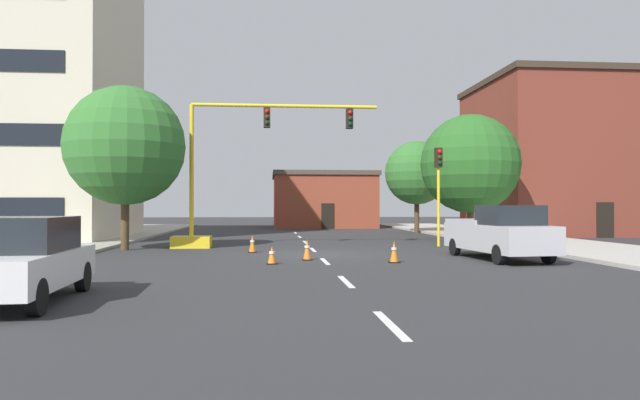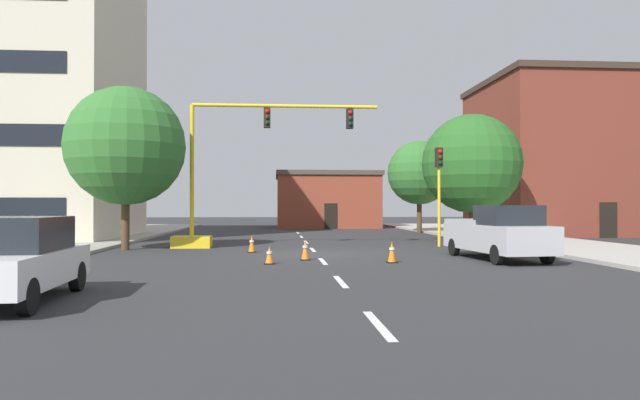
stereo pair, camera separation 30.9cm
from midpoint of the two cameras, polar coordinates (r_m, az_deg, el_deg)
name	(u,v)px [view 2 (the right image)]	position (r m, az deg, el deg)	size (l,w,h in m)	color
ground_plane	(317,254)	(23.60, 0.05, -5.37)	(160.00, 160.00, 0.00)	#2D2D30
sidewalk_left	(76,242)	(33.14, -22.60, -3.83)	(6.00, 56.00, 0.14)	#9E998E
sidewalk_right	(522,240)	(34.48, 19.52, -3.71)	(6.00, 56.00, 0.14)	#B2ADA3
lane_stripe_seg_0	(378,325)	(9.83, 6.68, -12.08)	(0.16, 2.40, 0.01)	silver
lane_stripe_seg_1	(341,281)	(15.19, 2.62, -8.00)	(0.16, 2.40, 0.01)	silver
lane_stripe_seg_2	(323,261)	(20.62, 0.72, -6.05)	(0.16, 2.40, 0.01)	silver
lane_stripe_seg_3	(313,250)	(26.09, -0.38, -4.91)	(0.16, 2.40, 0.01)	silver
lane_stripe_seg_4	(306,242)	(31.56, -1.10, -4.16)	(0.16, 2.40, 0.01)	silver
lane_stripe_seg_5	(301,237)	(37.05, -1.61, -3.63)	(0.16, 2.40, 0.01)	silver
lane_stripe_seg_6	(298,233)	(42.53, -1.98, -3.24)	(0.16, 2.40, 0.01)	silver
building_brick_center	(326,200)	(54.57, 0.72, 0.01)	(9.33, 10.12, 5.07)	brown
building_row_right	(564,157)	(44.60, 23.05, 3.90)	(11.38, 11.05, 10.83)	brown
traffic_signal_gantry	(219,199)	(27.79, -9.55, 0.07)	(9.72, 1.20, 6.83)	yellow
traffic_light_pole_right	(439,174)	(28.78, 11.93, 2.53)	(0.32, 0.47, 4.80)	yellow
tree_left_near	(126,146)	(27.38, -18.25, 5.06)	(5.30, 5.30, 7.30)	#4C3823
tree_right_mid	(472,164)	(33.80, 14.95, 3.46)	(5.56, 5.56, 7.13)	#4C3823
tree_right_far	(419,173)	(42.93, 9.93, 2.64)	(4.65, 4.65, 6.72)	#4C3823
pickup_truck_silver	(498,233)	(22.24, 17.44, -3.12)	(2.45, 5.55, 1.99)	#BCBCC1
sedan_white_near_left	(14,259)	(13.34, -27.29, -5.15)	(2.06, 4.58, 1.74)	white
traffic_cone_roadside_a	(392,252)	(20.26, 7.51, -5.09)	(0.36, 0.36, 0.76)	black
traffic_cone_roadside_b	(252,244)	(24.70, -6.37, -4.31)	(0.36, 0.36, 0.74)	black
traffic_cone_roadside_c	(305,250)	(21.06, -1.04, -4.92)	(0.36, 0.36, 0.77)	black
traffic_cone_roadside_d	(269,255)	(19.70, -4.54, -5.44)	(0.36, 0.36, 0.61)	black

